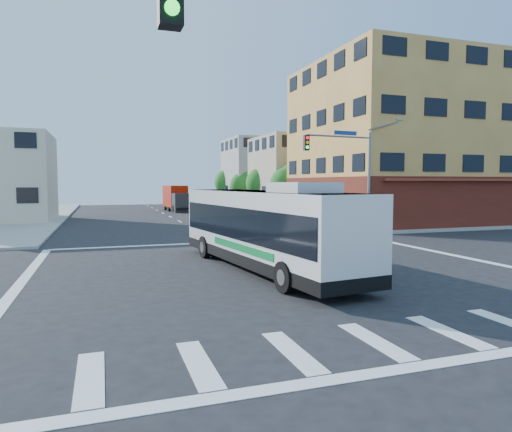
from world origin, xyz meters
name	(u,v)px	position (x,y,z in m)	size (l,w,h in m)	color
ground	(282,272)	(0.00, 0.00, 0.00)	(120.00, 120.00, 0.00)	black
sidewalk_ne	(424,208)	(35.00, 35.00, 0.07)	(50.00, 50.00, 0.15)	gray
corner_building_ne	(410,157)	(19.99, 18.48, 5.89)	(18.10, 15.44, 14.00)	#DAA04E
building_east_near	(307,175)	(16.98, 33.98, 4.51)	(12.06, 10.06, 9.00)	tan
building_east_far	(267,173)	(16.98, 47.98, 5.01)	(12.06, 10.06, 10.00)	#999994
signal_mast_ne	(349,161)	(9.08, 10.62, 4.98)	(7.91, 1.13, 8.07)	slate
street_tree_a	(288,182)	(11.90, 27.92, 3.59)	(3.60, 3.60, 5.53)	#3D2916
street_tree_b	(262,181)	(11.90, 35.92, 3.75)	(3.80, 3.80, 5.79)	#3D2916
street_tree_c	(243,183)	(11.90, 43.92, 3.46)	(3.40, 3.40, 5.29)	#3D2916
street_tree_d	(228,181)	(11.90, 51.92, 3.88)	(4.00, 4.00, 6.03)	#3D2916
transit_bus	(264,227)	(-0.51, 0.70, 1.74)	(4.02, 12.22, 3.55)	black
box_truck	(177,199)	(2.11, 40.20, 1.54)	(2.61, 7.19, 3.17)	#242328
parked_car	(289,212)	(10.77, 24.99, 0.69)	(1.63, 4.05, 1.38)	#E0C44A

